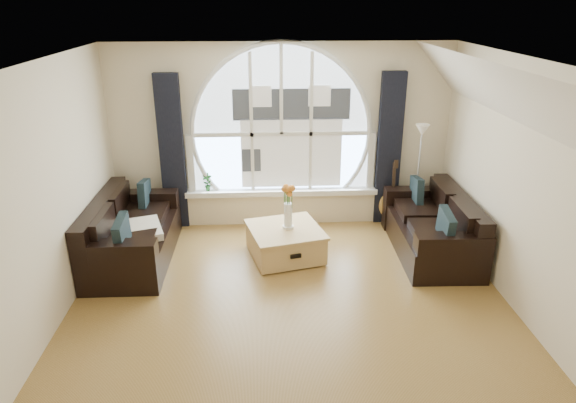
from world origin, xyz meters
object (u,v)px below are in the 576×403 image
object	(u,v)px
coffee_chest	(285,241)
guitar	(392,192)
floor_lamp	(418,178)
sofa_left	(133,232)
vase_flowers	(288,201)
potted_plant	(207,182)
sofa_right	(432,225)

from	to	relation	value
coffee_chest	guitar	bearing A→B (deg)	16.31
guitar	floor_lamp	bearing A→B (deg)	-20.91
sofa_left	guitar	size ratio (longest dim) A/B	1.79
floor_lamp	guitar	size ratio (longest dim) A/B	1.51
vase_flowers	floor_lamp	xyz separation A→B (m)	(1.94, 0.79, -0.00)
coffee_chest	potted_plant	distance (m)	1.65
sofa_right	vase_flowers	size ratio (longest dim) A/B	2.63
sofa_right	coffee_chest	xyz separation A→B (m)	(-1.99, -0.02, -0.17)
floor_lamp	potted_plant	xyz separation A→B (m)	(-3.10, 0.31, -0.11)
coffee_chest	sofa_right	bearing A→B (deg)	-13.50
floor_lamp	potted_plant	size ratio (longest dim) A/B	5.80
sofa_left	vase_flowers	xyz separation A→B (m)	(2.05, -0.01, 0.40)
coffee_chest	floor_lamp	world-z (taller)	floor_lamp
sofa_left	guitar	bearing A→B (deg)	14.89
vase_flowers	guitar	world-z (taller)	vase_flowers
sofa_left	coffee_chest	world-z (taller)	sofa_left
vase_flowers	sofa_right	bearing A→B (deg)	0.08
floor_lamp	potted_plant	world-z (taller)	floor_lamp
vase_flowers	potted_plant	xyz separation A→B (m)	(-1.16, 1.10, -0.11)
vase_flowers	potted_plant	bearing A→B (deg)	136.58
guitar	vase_flowers	bearing A→B (deg)	-141.71
sofa_left	potted_plant	world-z (taller)	potted_plant
floor_lamp	vase_flowers	bearing A→B (deg)	-157.97
sofa_right	floor_lamp	world-z (taller)	floor_lamp
guitar	potted_plant	distance (m)	2.79
floor_lamp	sofa_right	bearing A→B (deg)	-89.83
sofa_left	coffee_chest	size ratio (longest dim) A/B	2.06
sofa_right	vase_flowers	world-z (taller)	vase_flowers
potted_plant	guitar	bearing A→B (deg)	-2.79
sofa_left	sofa_right	distance (m)	3.99
sofa_right	sofa_left	bearing A→B (deg)	-178.41
sofa_left	potted_plant	xyz separation A→B (m)	(0.89, 1.09, 0.29)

